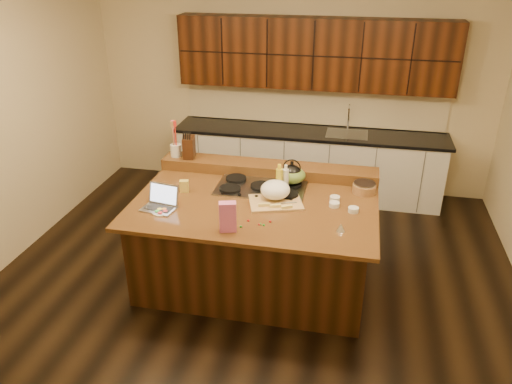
# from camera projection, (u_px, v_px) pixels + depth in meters

# --- Properties ---
(room) EXTENTS (5.52, 5.02, 2.72)m
(room) POSITION_uv_depth(u_px,v_px,m) (255.00, 161.00, 4.75)
(room) COLOR black
(room) RESTS_ON ground
(island) EXTENTS (2.40, 1.60, 0.92)m
(island) POSITION_uv_depth(u_px,v_px,m) (255.00, 241.00, 5.14)
(island) COLOR black
(island) RESTS_ON ground
(back_ledge) EXTENTS (2.40, 0.30, 0.12)m
(back_ledge) POSITION_uv_depth(u_px,v_px,m) (268.00, 169.00, 5.53)
(back_ledge) COLOR black
(back_ledge) RESTS_ON island
(cooktop) EXTENTS (0.92, 0.52, 0.05)m
(cooktop) POSITION_uv_depth(u_px,v_px,m) (261.00, 187.00, 5.19)
(cooktop) COLOR gray
(cooktop) RESTS_ON island
(back_counter) EXTENTS (3.70, 0.66, 2.40)m
(back_counter) POSITION_uv_depth(u_px,v_px,m) (310.00, 127.00, 6.81)
(back_counter) COLOR silver
(back_counter) RESTS_ON ground
(kettle) EXTENTS (0.27, 0.27, 0.19)m
(kettle) POSITION_uv_depth(u_px,v_px,m) (292.00, 174.00, 5.20)
(kettle) COLOR black
(kettle) RESTS_ON cooktop
(green_bowl) EXTENTS (0.32, 0.32, 0.16)m
(green_bowl) POSITION_uv_depth(u_px,v_px,m) (292.00, 175.00, 5.20)
(green_bowl) COLOR #59782F
(green_bowl) RESTS_ON cooktop
(laptop) EXTENTS (0.35, 0.30, 0.22)m
(laptop) POSITION_uv_depth(u_px,v_px,m) (161.00, 202.00, 4.80)
(laptop) COLOR #B7B7BC
(laptop) RESTS_ON island
(oil_bottle) EXTENTS (0.08, 0.08, 0.27)m
(oil_bottle) POSITION_uv_depth(u_px,v_px,m) (279.00, 181.00, 5.04)
(oil_bottle) COLOR gold
(oil_bottle) RESTS_ON island
(vinegar_bottle) EXTENTS (0.08, 0.08, 0.25)m
(vinegar_bottle) POSITION_uv_depth(u_px,v_px,m) (285.00, 181.00, 5.08)
(vinegar_bottle) COLOR silver
(vinegar_bottle) RESTS_ON island
(wooden_tray) EXTENTS (0.59, 0.51, 0.21)m
(wooden_tray) POSITION_uv_depth(u_px,v_px,m) (275.00, 193.00, 4.91)
(wooden_tray) COLOR tan
(wooden_tray) RESTS_ON island
(ramekin_a) EXTENTS (0.11, 0.11, 0.04)m
(ramekin_a) POSITION_uv_depth(u_px,v_px,m) (334.00, 204.00, 4.83)
(ramekin_a) COLOR white
(ramekin_a) RESTS_ON island
(ramekin_b) EXTENTS (0.10, 0.10, 0.04)m
(ramekin_b) POSITION_uv_depth(u_px,v_px,m) (353.00, 210.00, 4.73)
(ramekin_b) COLOR white
(ramekin_b) RESTS_ON island
(ramekin_c) EXTENTS (0.11, 0.11, 0.04)m
(ramekin_c) POSITION_uv_depth(u_px,v_px,m) (335.00, 198.00, 4.94)
(ramekin_c) COLOR white
(ramekin_c) RESTS_ON island
(strainer_bowl) EXTENTS (0.29, 0.29, 0.09)m
(strainer_bowl) POSITION_uv_depth(u_px,v_px,m) (364.00, 188.00, 5.10)
(strainer_bowl) COLOR #996B3F
(strainer_bowl) RESTS_ON island
(kitchen_timer) EXTENTS (0.10, 0.10, 0.07)m
(kitchen_timer) POSITION_uv_depth(u_px,v_px,m) (341.00, 227.00, 4.41)
(kitchen_timer) COLOR silver
(kitchen_timer) RESTS_ON island
(pink_bag) EXTENTS (0.17, 0.12, 0.28)m
(pink_bag) POSITION_uv_depth(u_px,v_px,m) (228.00, 217.00, 4.36)
(pink_bag) COLOR #D3639F
(pink_bag) RESTS_ON island
(candy_plate) EXTENTS (0.21, 0.21, 0.01)m
(candy_plate) POSITION_uv_depth(u_px,v_px,m) (161.00, 212.00, 4.73)
(candy_plate) COLOR white
(candy_plate) RESTS_ON island
(package_box) EXTENTS (0.10, 0.08, 0.12)m
(package_box) POSITION_uv_depth(u_px,v_px,m) (184.00, 186.00, 5.11)
(package_box) COLOR gold
(package_box) RESTS_ON island
(utensil_crock) EXTENTS (0.15, 0.15, 0.14)m
(utensil_crock) POSITION_uv_depth(u_px,v_px,m) (176.00, 150.00, 5.67)
(utensil_crock) COLOR white
(utensil_crock) RESTS_ON back_ledge
(knife_block) EXTENTS (0.15, 0.21, 0.24)m
(knife_block) POSITION_uv_depth(u_px,v_px,m) (189.00, 147.00, 5.62)
(knife_block) COLOR black
(knife_block) RESTS_ON back_ledge
(gumdrop_0) EXTENTS (0.02, 0.02, 0.02)m
(gumdrop_0) POSITION_uv_depth(u_px,v_px,m) (248.00, 221.00, 4.57)
(gumdrop_0) COLOR red
(gumdrop_0) RESTS_ON island
(gumdrop_1) EXTENTS (0.02, 0.02, 0.02)m
(gumdrop_1) POSITION_uv_depth(u_px,v_px,m) (230.00, 221.00, 4.56)
(gumdrop_1) COLOR #198C26
(gumdrop_1) RESTS_ON island
(gumdrop_2) EXTENTS (0.02, 0.02, 0.02)m
(gumdrop_2) POSITION_uv_depth(u_px,v_px,m) (270.00, 221.00, 4.55)
(gumdrop_2) COLOR red
(gumdrop_2) RESTS_ON island
(gumdrop_3) EXTENTS (0.02, 0.02, 0.02)m
(gumdrop_3) POSITION_uv_depth(u_px,v_px,m) (260.00, 224.00, 4.51)
(gumdrop_3) COLOR #198C26
(gumdrop_3) RESTS_ON island
(gumdrop_4) EXTENTS (0.02, 0.02, 0.02)m
(gumdrop_4) POSITION_uv_depth(u_px,v_px,m) (223.00, 218.00, 4.61)
(gumdrop_4) COLOR red
(gumdrop_4) RESTS_ON island
(gumdrop_5) EXTENTS (0.02, 0.02, 0.02)m
(gumdrop_5) POSITION_uv_depth(u_px,v_px,m) (231.00, 223.00, 4.53)
(gumdrop_5) COLOR #198C26
(gumdrop_5) RESTS_ON island
(gumdrop_6) EXTENTS (0.02, 0.02, 0.02)m
(gumdrop_6) POSITION_uv_depth(u_px,v_px,m) (259.00, 224.00, 4.50)
(gumdrop_6) COLOR red
(gumdrop_6) RESTS_ON island
(gumdrop_7) EXTENTS (0.02, 0.02, 0.02)m
(gumdrop_7) POSITION_uv_depth(u_px,v_px,m) (241.00, 227.00, 4.47)
(gumdrop_7) COLOR #198C26
(gumdrop_7) RESTS_ON island
(gumdrop_8) EXTENTS (0.02, 0.02, 0.02)m
(gumdrop_8) POSITION_uv_depth(u_px,v_px,m) (235.00, 227.00, 4.47)
(gumdrop_8) COLOR red
(gumdrop_8) RESTS_ON island
(gumdrop_9) EXTENTS (0.02, 0.02, 0.02)m
(gumdrop_9) POSITION_uv_depth(u_px,v_px,m) (264.00, 225.00, 4.49)
(gumdrop_9) COLOR #198C26
(gumdrop_9) RESTS_ON island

